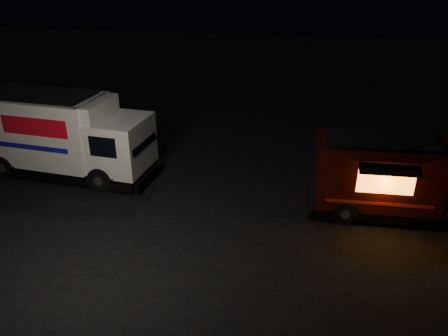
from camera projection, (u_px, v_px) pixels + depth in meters
The scene contains 3 objects.
ground at pixel (148, 217), 14.83m from camera, with size 80.00×80.00×0.00m, color black.
white_truck at pixel (64, 135), 17.29m from camera, with size 7.27×2.48×3.29m, color white, non-canonical shape.
red_truck at pixel (400, 177), 14.55m from camera, with size 5.83×2.14×2.71m, color black, non-canonical shape.
Camera 1 is at (4.92, -11.92, 7.94)m, focal length 35.00 mm.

